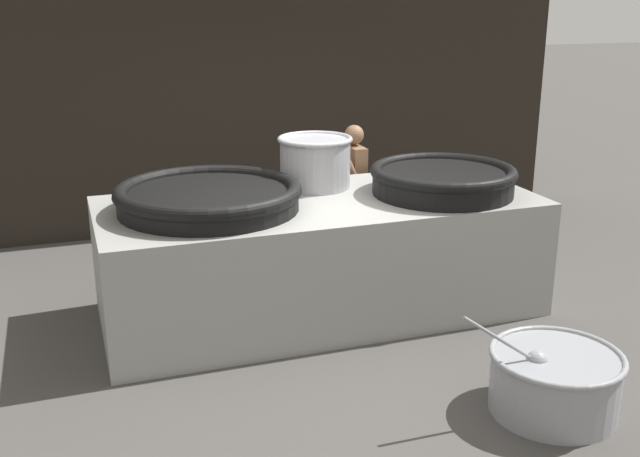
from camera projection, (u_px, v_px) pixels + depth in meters
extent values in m
plane|color=#474442|center=(320.00, 309.00, 6.81)|extent=(60.00, 60.00, 0.00)
cube|color=black|center=(239.00, 89.00, 8.93)|extent=(8.38, 0.24, 3.32)
cube|color=gray|center=(320.00, 256.00, 6.65)|extent=(3.81, 1.61, 1.03)
cylinder|color=black|center=(209.00, 201.00, 6.18)|extent=(1.49, 1.49, 0.16)
torus|color=black|center=(208.00, 191.00, 6.15)|extent=(1.55, 1.55, 0.12)
cylinder|color=black|center=(443.00, 183.00, 6.67)|extent=(1.25, 1.25, 0.20)
torus|color=black|center=(443.00, 172.00, 6.64)|extent=(1.30, 1.30, 0.10)
cylinder|color=#9E9EA3|center=(315.00, 163.00, 6.87)|extent=(0.64, 0.64, 0.45)
torus|color=#9E9EA3|center=(315.00, 139.00, 6.80)|extent=(0.69, 0.69, 0.05)
cylinder|color=brown|center=(355.00, 230.00, 7.91)|extent=(0.11, 0.11, 0.72)
cylinder|color=brown|center=(350.00, 226.00, 8.05)|extent=(0.11, 0.11, 0.72)
cube|color=olive|center=(353.00, 215.00, 7.93)|extent=(0.17, 0.22, 0.47)
cube|color=brown|center=(354.00, 171.00, 7.79)|extent=(0.14, 0.44, 0.53)
cylinder|color=brown|center=(353.00, 176.00, 7.57)|extent=(0.29, 0.09, 0.49)
cylinder|color=brown|center=(338.00, 167.00, 7.96)|extent=(0.29, 0.09, 0.49)
sphere|color=brown|center=(354.00, 135.00, 7.68)|extent=(0.20, 0.20, 0.20)
cylinder|color=gray|center=(554.00, 383.00, 5.10)|extent=(0.86, 0.86, 0.42)
torus|color=gray|center=(557.00, 356.00, 5.04)|extent=(0.91, 0.91, 0.04)
cylinder|color=#6B9347|center=(556.00, 371.00, 5.07)|extent=(0.76, 0.76, 0.10)
sphere|color=gray|center=(537.00, 362.00, 5.00)|extent=(0.16, 0.16, 0.16)
cylinder|color=gray|center=(501.00, 340.00, 4.87)|extent=(0.58, 0.06, 0.42)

